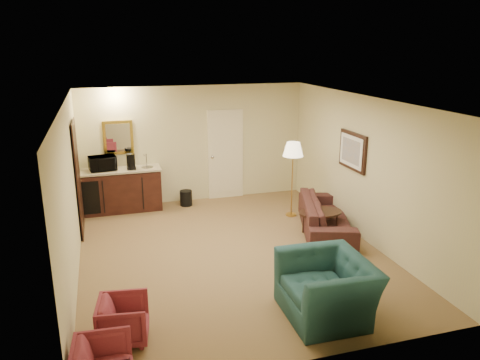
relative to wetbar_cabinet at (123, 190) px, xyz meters
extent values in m
plane|color=#856243|center=(1.65, -2.72, -0.46)|extent=(6.00, 6.00, 0.00)
cube|color=beige|center=(1.65, 0.28, 0.84)|extent=(5.00, 0.02, 2.60)
cube|color=beige|center=(-0.85, -2.72, 0.84)|extent=(0.02, 6.00, 2.60)
cube|color=beige|center=(4.15, -2.72, 0.84)|extent=(0.02, 6.00, 2.60)
cube|color=white|center=(1.65, -2.72, 2.14)|extent=(5.00, 6.00, 0.02)
cube|color=beige|center=(2.35, 0.25, 0.56)|extent=(0.82, 0.06, 2.05)
cube|color=black|center=(-0.82, -1.02, 0.59)|extent=(0.06, 0.98, 2.10)
cube|color=gold|center=(0.00, 0.25, 1.09)|extent=(0.62, 0.04, 0.72)
cube|color=black|center=(4.11, -2.32, 1.09)|extent=(0.06, 0.90, 0.70)
cube|color=#3B1912|center=(0.00, 0.00, 0.00)|extent=(1.64, 0.58, 0.92)
imported|color=black|center=(3.64, -2.33, -0.04)|extent=(1.29, 2.26, 0.85)
imported|color=#214C54|center=(2.34, -4.92, 0.07)|extent=(0.81, 1.23, 1.06)
imported|color=#912F3D|center=(-0.25, -4.72, -0.16)|extent=(0.62, 0.65, 0.60)
cube|color=black|center=(3.45, -2.46, -0.22)|extent=(0.92, 0.70, 0.48)
cube|color=gold|center=(3.35, -1.32, 0.33)|extent=(0.52, 0.52, 1.57)
cylinder|color=black|center=(1.35, -0.07, -0.29)|extent=(0.33, 0.33, 0.34)
imported|color=black|center=(-0.37, 0.02, 0.64)|extent=(0.58, 0.38, 0.37)
cylinder|color=black|center=(0.21, -0.07, 0.63)|extent=(0.23, 0.23, 0.33)
camera|label=1|loc=(-0.31, -9.85, 3.02)|focal=35.00mm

